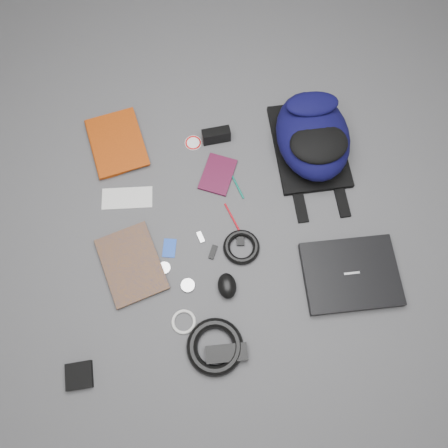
{
  "coord_description": "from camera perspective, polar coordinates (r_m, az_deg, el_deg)",
  "views": [
    {
      "loc": [
        -0.07,
        -0.57,
        1.58
      ],
      "look_at": [
        0.0,
        0.0,
        0.02
      ],
      "focal_mm": 35.0,
      "sensor_mm": 36.0,
      "label": 1
    }
  ],
  "objects": [
    {
      "name": "textbook_red",
      "position": [
        1.88,
        -16.91,
        9.2
      ],
      "size": [
        0.26,
        0.32,
        0.03
      ],
      "primitive_type": "imported",
      "rotation": [
        0.0,
        0.0,
        0.2
      ],
      "color": "#8F2F08",
      "rests_on": "ground"
    },
    {
      "name": "pen_red",
      "position": [
        1.69,
        1.13,
        0.77
      ],
      "size": [
        0.05,
        0.13,
        0.01
      ],
      "primitive_type": "cylinder",
      "rotation": [
        1.57,
        0.0,
        0.33
      ],
      "color": "#AB0D18",
      "rests_on": "ground"
    },
    {
      "name": "laptop",
      "position": [
        1.68,
        16.2,
        -6.32
      ],
      "size": [
        0.35,
        0.27,
        0.03
      ],
      "primitive_type": "cube",
      "rotation": [
        0.0,
        0.0,
        -0.02
      ],
      "color": "black",
      "rests_on": "ground"
    },
    {
      "name": "headphone_right",
      "position": [
        1.64,
        -7.79,
        -5.71
      ],
      "size": [
        0.05,
        0.05,
        0.01
      ],
      "primitive_type": "cylinder",
      "rotation": [
        0.0,
        0.0,
        -0.13
      ],
      "color": "silver",
      "rests_on": "ground"
    },
    {
      "name": "envelope",
      "position": [
        1.77,
        -12.54,
        3.34
      ],
      "size": [
        0.2,
        0.1,
        0.0
      ],
      "primitive_type": "cube",
      "rotation": [
        0.0,
        0.0,
        -0.07
      ],
      "color": "silver",
      "rests_on": "ground"
    },
    {
      "name": "cable_coil",
      "position": [
        1.64,
        2.29,
        -3.03
      ],
      "size": [
        0.17,
        0.17,
        0.03
      ],
      "primitive_type": "torus",
      "rotation": [
        0.0,
        0.0,
        0.3
      ],
      "color": "black",
      "rests_on": "ground"
    },
    {
      "name": "usb_black",
      "position": [
        1.65,
        -1.46,
        -3.69
      ],
      "size": [
        0.04,
        0.06,
        0.01
      ],
      "primitive_type": "cube",
      "rotation": [
        0.0,
        0.0,
        -0.43
      ],
      "color": "black",
      "rests_on": "ground"
    },
    {
      "name": "comic_book",
      "position": [
        1.67,
        -15.26,
        -6.42
      ],
      "size": [
        0.27,
        0.33,
        0.02
      ],
      "primitive_type": "imported",
      "rotation": [
        0.0,
        0.0,
        0.27
      ],
      "color": "#A6600B",
      "rests_on": "ground"
    },
    {
      "name": "key_fob",
      "position": [
        1.66,
        2.16,
        -2.08
      ],
      "size": [
        0.03,
        0.05,
        0.01
      ],
      "primitive_type": "cube",
      "rotation": [
        0.0,
        0.0,
        -0.1
      ],
      "color": "black",
      "rests_on": "ground"
    },
    {
      "name": "white_cable_coil",
      "position": [
        1.6,
        -5.29,
        -12.6
      ],
      "size": [
        0.1,
        0.1,
        0.01
      ],
      "primitive_type": "torus",
      "rotation": [
        0.0,
        0.0,
        0.21
      ],
      "color": "silver",
      "rests_on": "ground"
    },
    {
      "name": "ground",
      "position": [
        1.68,
        0.0,
        -0.23
      ],
      "size": [
        4.0,
        4.0,
        0.0
      ],
      "primitive_type": "plane",
      "color": "#4F4F51",
      "rests_on": "ground"
    },
    {
      "name": "mouse",
      "position": [
        1.59,
        0.4,
        -8.07
      ],
      "size": [
        0.07,
        0.1,
        0.05
      ],
      "primitive_type": "ellipsoid",
      "rotation": [
        0.0,
        0.0,
        0.02
      ],
      "color": "black",
      "rests_on": "ground"
    },
    {
      "name": "pouch",
      "position": [
        1.65,
        -18.39,
        -18.27
      ],
      "size": [
        0.09,
        0.09,
        0.02
      ],
      "primitive_type": "cube",
      "rotation": [
        0.0,
        0.0,
        0.04
      ],
      "color": "black",
      "rests_on": "ground"
    },
    {
      "name": "usb_silver",
      "position": [
        1.67,
        -3.07,
        -1.73
      ],
      "size": [
        0.03,
        0.05,
        0.01
      ],
      "primitive_type": "cube",
      "rotation": [
        0.0,
        0.0,
        0.28
      ],
      "color": "silver",
      "rests_on": "ground"
    },
    {
      "name": "backpack",
      "position": [
        1.78,
        11.51,
        11.26
      ],
      "size": [
        0.31,
        0.45,
        0.18
      ],
      "primitive_type": null,
      "rotation": [
        0.0,
        0.0,
        0.01
      ],
      "color": "black",
      "rests_on": "ground"
    },
    {
      "name": "compact_camera",
      "position": [
        1.82,
        -1.03,
        11.48
      ],
      "size": [
        0.12,
        0.05,
        0.06
      ],
      "primitive_type": "cube",
      "rotation": [
        0.0,
        0.0,
        0.08
      ],
      "color": "black",
      "rests_on": "ground"
    },
    {
      "name": "dvd_case",
      "position": [
        1.76,
        -0.81,
        6.5
      ],
      "size": [
        0.18,
        0.2,
        0.01
      ],
      "primitive_type": "cube",
      "rotation": [
        0.0,
        0.0,
        -0.43
      ],
      "color": "#3D0B21",
      "rests_on": "ground"
    },
    {
      "name": "power_brick",
      "position": [
        1.57,
        0.34,
        -16.54
      ],
      "size": [
        0.14,
        0.06,
        0.04
      ],
      "primitive_type": "cube",
      "rotation": [
        0.0,
        0.0,
        -0.03
      ],
      "color": "black",
      "rests_on": "ground"
    },
    {
      "name": "headphone_left",
      "position": [
        1.62,
        -4.74,
        -8.0
      ],
      "size": [
        0.06,
        0.06,
        0.01
      ],
      "primitive_type": "cylinder",
      "rotation": [
        0.0,
        0.0,
        -0.27
      ],
      "color": "silver",
      "rests_on": "ground"
    },
    {
      "name": "id_badge",
      "position": [
        1.67,
        -7.15,
        -3.13
      ],
      "size": [
        0.06,
        0.08,
        0.0
      ],
      "primitive_type": "cube",
      "rotation": [
        0.0,
        0.0,
        -0.2
      ],
      "color": "blue",
      "rests_on": "ground"
    },
    {
      "name": "sticker_disc",
      "position": [
        1.84,
        -4.04,
        10.53
      ],
      "size": [
        0.08,
        0.08,
        0.0
      ],
      "primitive_type": "cylinder",
      "rotation": [
        0.0,
        0.0,
        -0.25
      ],
      "color": "white",
      "rests_on": "ground"
    },
    {
      "name": "power_cord_coil",
      "position": [
        1.57,
        -1.18,
        -15.72
      ],
      "size": [
        0.22,
        0.22,
        0.04
      ],
      "primitive_type": "torus",
      "rotation": [
        0.0,
        0.0,
        -0.14
      ],
      "color": "black",
      "rests_on": "ground"
    },
    {
      "name": "pen_teal",
      "position": [
        1.75,
        1.62,
        5.24
      ],
      "size": [
        0.05,
        0.13,
        0.01
      ],
      "primitive_type": "cylinder",
      "rotation": [
        1.57,
        0.0,
        0.3
      ],
      "color": "#0B6552",
      "rests_on": "ground"
    }
  ]
}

